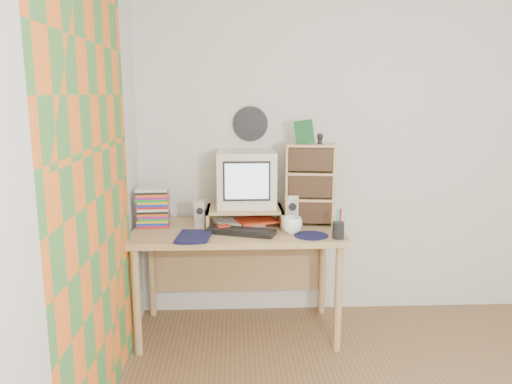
{
  "coord_description": "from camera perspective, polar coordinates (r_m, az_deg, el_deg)",
  "views": [
    {
      "loc": [
        -1.04,
        -1.88,
        1.65
      ],
      "look_at": [
        -0.91,
        1.33,
        1.01
      ],
      "focal_mm": 35.0,
      "sensor_mm": 36.0,
      "label": 1
    }
  ],
  "objects": [
    {
      "name": "back_wall",
      "position": [
        3.8,
        13.58,
        4.92
      ],
      "size": [
        3.5,
        0.0,
        3.5
      ],
      "primitive_type": "plane",
      "rotation": [
        1.57,
        0.0,
        0.0
      ],
      "color": "white",
      "rests_on": "floor"
    },
    {
      "name": "left_wall",
      "position": [
        2.05,
        -22.58,
        -0.8
      ],
      "size": [
        0.0,
        3.5,
        3.5
      ],
      "primitive_type": "plane",
      "rotation": [
        1.57,
        0.0,
        1.57
      ],
      "color": "white",
      "rests_on": "floor"
    },
    {
      "name": "curtain",
      "position": [
        2.5,
        -17.84,
        -0.76
      ],
      "size": [
        0.0,
        2.2,
        2.2
      ],
      "primitive_type": "plane",
      "rotation": [
        1.57,
        0.0,
        1.57
      ],
      "color": "orange",
      "rests_on": "left_wall"
    },
    {
      "name": "wall_disc",
      "position": [
        3.62,
        -0.64,
        7.8
      ],
      "size": [
        0.25,
        0.02,
        0.25
      ],
      "primitive_type": "cylinder",
      "rotation": [
        1.57,
        0.0,
        0.0
      ],
      "color": "black",
      "rests_on": "back_wall"
    },
    {
      "name": "desk",
      "position": [
        3.48,
        -2.12,
        -6.01
      ],
      "size": [
        1.4,
        0.7,
        0.75
      ],
      "color": "tan",
      "rests_on": "floor"
    },
    {
      "name": "monitor_riser",
      "position": [
        3.45,
        -1.32,
        -2.2
      ],
      "size": [
        0.52,
        0.3,
        0.12
      ],
      "color": "tan",
      "rests_on": "desk"
    },
    {
      "name": "crt_monitor",
      "position": [
        3.46,
        -1.12,
        1.49
      ],
      "size": [
        0.4,
        0.4,
        0.38
      ],
      "primitive_type": "cube",
      "rotation": [
        0.0,
        0.0,
        0.0
      ],
      "color": "beige",
      "rests_on": "monitor_riser"
    },
    {
      "name": "speaker_left",
      "position": [
        3.41,
        -6.38,
        -2.47
      ],
      "size": [
        0.08,
        0.08,
        0.18
      ],
      "primitive_type": "cube",
      "rotation": [
        0.0,
        0.0,
        -0.12
      ],
      "color": "silver",
      "rests_on": "desk"
    },
    {
      "name": "speaker_right",
      "position": [
        3.44,
        4.11,
        -2.06
      ],
      "size": [
        0.08,
        0.08,
        0.21
      ],
      "primitive_type": "cube",
      "rotation": [
        0.0,
        0.0,
        0.03
      ],
      "color": "silver",
      "rests_on": "desk"
    },
    {
      "name": "keyboard",
      "position": [
        3.25,
        -1.76,
        -4.52
      ],
      "size": [
        0.47,
        0.29,
        0.03
      ],
      "primitive_type": "cube",
      "rotation": [
        0.0,
        0.0,
        -0.34
      ],
      "color": "black",
      "rests_on": "desk"
    },
    {
      "name": "dvd_stack",
      "position": [
        3.48,
        -11.65,
        -1.43
      ],
      "size": [
        0.22,
        0.16,
        0.3
      ],
      "primitive_type": null,
      "rotation": [
        0.0,
        0.0,
        0.05
      ],
      "color": "brown",
      "rests_on": "desk"
    },
    {
      "name": "cd_rack",
      "position": [
        3.46,
        6.19,
        0.88
      ],
      "size": [
        0.36,
        0.22,
        0.56
      ],
      "primitive_type": "cube",
      "rotation": [
        0.0,
        0.0,
        -0.13
      ],
      "color": "tan",
      "rests_on": "desk"
    },
    {
      "name": "mug",
      "position": [
        3.25,
        4.12,
        -3.82
      ],
      "size": [
        0.17,
        0.17,
        0.11
      ],
      "primitive_type": "imported",
      "rotation": [
        0.0,
        0.0,
        0.33
      ],
      "color": "white",
      "rests_on": "desk"
    },
    {
      "name": "diary",
      "position": [
        3.18,
        -8.94,
        -4.81
      ],
      "size": [
        0.27,
        0.21,
        0.05
      ],
      "primitive_type": "imported",
      "rotation": [
        0.0,
        0.0,
        -0.09
      ],
      "color": "#0F1139",
      "rests_on": "desk"
    },
    {
      "name": "mousepad",
      "position": [
        3.22,
        6.32,
        -4.97
      ],
      "size": [
        0.25,
        0.25,
        0.0
      ],
      "primitive_type": "cylinder",
      "rotation": [
        0.0,
        0.0,
        0.12
      ],
      "color": "black",
      "rests_on": "desk"
    },
    {
      "name": "pen_cup",
      "position": [
        3.17,
        9.38,
        -3.97
      ],
      "size": [
        0.08,
        0.08,
        0.15
      ],
      "primitive_type": null,
      "rotation": [
        0.0,
        0.0,
        0.1
      ],
      "color": "black",
      "rests_on": "desk"
    },
    {
      "name": "papers",
      "position": [
        3.47,
        -1.21,
        -3.41
      ],
      "size": [
        0.37,
        0.32,
        0.04
      ],
      "primitive_type": null,
      "rotation": [
        0.0,
        0.0,
        0.33
      ],
      "color": "white",
      "rests_on": "desk"
    },
    {
      "name": "red_box",
      "position": [
        3.3,
        -3.75,
        -4.18
      ],
      "size": [
        0.09,
        0.08,
        0.04
      ],
      "primitive_type": "cube",
      "rotation": [
        0.0,
        0.0,
        0.35
      ],
      "color": "red",
      "rests_on": "desk"
    },
    {
      "name": "game_box",
      "position": [
        3.38,
        5.53,
        6.83
      ],
      "size": [
        0.13,
        0.07,
        0.16
      ],
      "primitive_type": "cube",
      "rotation": [
        0.0,
        0.0,
        -0.34
      ],
      "color": "#19592C",
      "rests_on": "cd_rack"
    },
    {
      "name": "webcam",
      "position": [
        3.38,
        7.33,
        6.06
      ],
      "size": [
        0.05,
        0.05,
        0.07
      ],
      "primitive_type": null,
      "rotation": [
        0.0,
        0.0,
        -0.1
      ],
      "color": "black",
      "rests_on": "cd_rack"
    }
  ]
}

